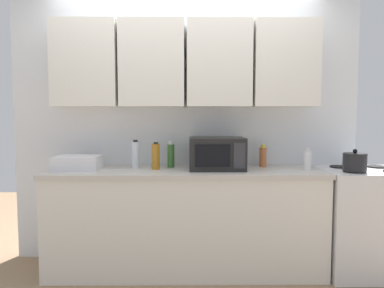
{
  "coord_description": "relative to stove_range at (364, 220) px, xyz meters",
  "views": [
    {
      "loc": [
        0.03,
        -3.38,
        1.36
      ],
      "look_at": [
        0.06,
        -0.25,
        1.12
      ],
      "focal_mm": 33.33,
      "sensor_mm": 36.0,
      "label": 1
    }
  ],
  "objects": [
    {
      "name": "wall_back_with_cabinets",
      "position": [
        -1.58,
        0.25,
        1.12
      ],
      "size": [
        3.25,
        0.38,
        2.6
      ],
      "color": "white",
      "rests_on": "ground_plane"
    },
    {
      "name": "counter_run",
      "position": [
        -1.58,
        0.02,
        -0.0
      ],
      "size": [
        2.38,
        0.63,
        0.9
      ],
      "color": "white",
      "rests_on": "ground_plane"
    },
    {
      "name": "stove_range",
      "position": [
        0.0,
        0.0,
        0.0
      ],
      "size": [
        0.76,
        0.64,
        0.91
      ],
      "color": "silver",
      "rests_on": "ground_plane"
    },
    {
      "name": "kettle",
      "position": [
        -0.17,
        -0.14,
        0.53
      ],
      "size": [
        0.19,
        0.19,
        0.18
      ],
      "color": "black",
      "rests_on": "stove_range"
    },
    {
      "name": "microwave",
      "position": [
        -1.3,
        0.03,
        0.59
      ],
      "size": [
        0.48,
        0.37,
        0.28
      ],
      "color": "black",
      "rests_on": "counter_run"
    },
    {
      "name": "dish_rack",
      "position": [
        -2.51,
        0.02,
        0.51
      ],
      "size": [
        0.38,
        0.3,
        0.12
      ],
      "primitive_type": "cube",
      "color": "silver",
      "rests_on": "counter_run"
    },
    {
      "name": "bottle_amber_vinegar",
      "position": [
        -1.84,
        0.04,
        0.56
      ],
      "size": [
        0.07,
        0.07,
        0.24
      ],
      "color": "#AD701E",
      "rests_on": "counter_run"
    },
    {
      "name": "bottle_white_jar",
      "position": [
        -0.52,
        -0.01,
        0.54
      ],
      "size": [
        0.07,
        0.07,
        0.19
      ],
      "color": "white",
      "rests_on": "counter_run"
    },
    {
      "name": "bottle_green_oil",
      "position": [
        -1.71,
        0.16,
        0.56
      ],
      "size": [
        0.06,
        0.06,
        0.24
      ],
      "color": "#386B2D",
      "rests_on": "counter_run"
    },
    {
      "name": "bottle_clear_tall",
      "position": [
        -2.03,
        0.11,
        0.57
      ],
      "size": [
        0.07,
        0.07,
        0.25
      ],
      "color": "silver",
      "rests_on": "counter_run"
    },
    {
      "name": "bottle_spice_jar",
      "position": [
        -0.87,
        0.19,
        0.54
      ],
      "size": [
        0.06,
        0.06,
        0.21
      ],
      "color": "#BC6638",
      "rests_on": "counter_run"
    }
  ]
}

